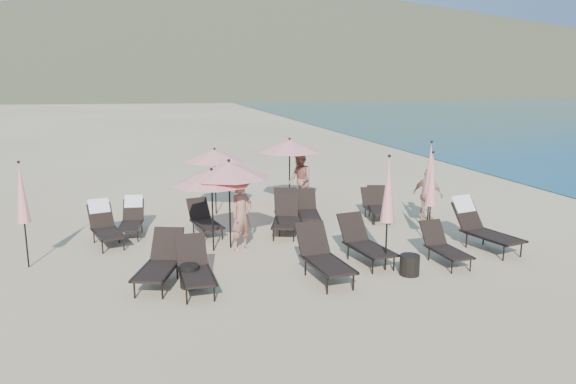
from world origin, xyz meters
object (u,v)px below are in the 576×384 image
object	(u,v)px
umbrella_closed_2	(22,194)
lounger_7	(204,219)
lounger_10	(379,205)
umbrella_closed_0	(388,191)
umbrella_open_2	(215,155)
side_table_1	(410,265)
lounger_11	(375,206)
lounger_13	(132,218)
lounger_3	(364,242)
umbrella_open_1	(229,170)
beachgoer_b	(300,180)
lounger_8	(286,217)
lounger_0	(160,262)
beachgoer_c	(428,195)
lounger_2	(323,256)
lounger_12	(307,209)
umbrella_closed_1	(430,169)
beachgoer_a	(242,215)
umbrella_open_3	(290,146)
umbrella_closed_3	(432,180)
umbrella_open_0	(212,178)
side_table_0	(190,276)
lounger_1	(195,267)
lounger_5	(481,226)
lounger_4	(444,246)
lounger_6	(105,224)
lounger_9	(287,212)

from	to	relation	value
umbrella_closed_2	lounger_7	bearing A→B (deg)	21.45
lounger_10	umbrella_closed_0	bearing A→B (deg)	-95.14
umbrella_open_2	side_table_1	distance (m)	7.36
lounger_11	lounger_13	distance (m)	6.94
umbrella_closed_2	lounger_3	bearing A→B (deg)	-12.28
umbrella_open_1	beachgoer_b	xyz separation A→B (m)	(2.86, 3.65, -1.07)
lounger_13	lounger_8	bearing A→B (deg)	-6.69
lounger_0	beachgoer_c	distance (m)	8.40
lounger_2	beachgoer_c	size ratio (longest dim) A/B	1.21
lounger_12	umbrella_open_2	xyz separation A→B (m)	(-2.36, 1.83, 1.39)
umbrella_closed_1	side_table_1	distance (m)	3.84
lounger_7	beachgoer_a	size ratio (longest dim) A/B	0.94
lounger_2	lounger_13	distance (m)	5.93
lounger_13	beachgoer_a	world-z (taller)	beachgoer_a
lounger_11	umbrella_open_3	world-z (taller)	umbrella_open_3
lounger_13	umbrella_open_2	size ratio (longest dim) A/B	0.77
lounger_7	umbrella_closed_3	size ratio (longest dim) A/B	0.67
lounger_8	umbrella_open_0	distance (m)	2.70
umbrella_open_2	side_table_0	world-z (taller)	umbrella_open_2
umbrella_open_0	umbrella_open_3	xyz separation A→B (m)	(3.01, 3.93, 0.18)
beachgoer_a	lounger_13	bearing A→B (deg)	109.27
umbrella_closed_0	beachgoer_c	distance (m)	4.83
umbrella_closed_1	umbrella_closed_2	xyz separation A→B (m)	(-9.95, -0.21, -0.07)
umbrella_closed_1	beachgoer_c	world-z (taller)	umbrella_closed_1
umbrella_open_1	lounger_3	bearing A→B (deg)	-33.28
umbrella_closed_2	beachgoer_a	world-z (taller)	umbrella_closed_2
lounger_10	umbrella_open_3	xyz separation A→B (m)	(-2.15, 2.12, 1.58)
lounger_1	lounger_13	world-z (taller)	same
lounger_5	lounger_11	distance (m)	3.57
lounger_13	umbrella_open_0	size ratio (longest dim) A/B	0.77
lounger_2	lounger_7	size ratio (longest dim) A/B	1.16
lounger_1	lounger_12	xyz separation A→B (m)	(3.64, 4.15, -0.02)
lounger_4	lounger_5	world-z (taller)	lounger_5
lounger_8	beachgoer_b	world-z (taller)	beachgoer_b
umbrella_closed_3	side_table_0	xyz separation A→B (m)	(-6.06, -1.29, -1.43)
lounger_1	umbrella_closed_1	bearing A→B (deg)	19.59
lounger_5	side_table_1	distance (m)	2.90
lounger_11	umbrella_open_1	bearing A→B (deg)	-153.60
lounger_8	umbrella_closed_3	world-z (taller)	umbrella_closed_3
umbrella_open_0	umbrella_closed_2	distance (m)	4.13
umbrella_closed_1	lounger_4	bearing A→B (deg)	-110.99
lounger_0	lounger_3	world-z (taller)	lounger_0
lounger_1	lounger_6	bearing A→B (deg)	115.75
lounger_1	lounger_3	size ratio (longest dim) A/B	0.92
umbrella_closed_1	umbrella_closed_0	bearing A→B (deg)	-133.95
beachgoer_c	umbrella_closed_1	bearing A→B (deg)	113.61
umbrella_closed_3	umbrella_closed_1	bearing A→B (deg)	62.45
umbrella_closed_2	lounger_2	bearing A→B (deg)	-21.29
lounger_5	lounger_9	world-z (taller)	lounger_5
lounger_13	umbrella_closed_3	world-z (taller)	umbrella_closed_3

